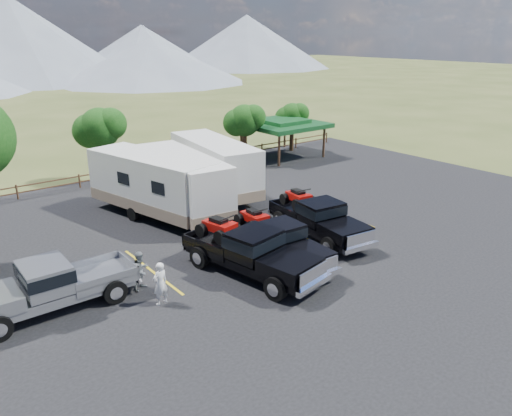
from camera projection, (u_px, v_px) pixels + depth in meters
ground at (312, 266)px, 22.79m from camera, size 320.00×320.00×0.00m
asphalt_lot at (270, 245)px, 25.00m from camera, size 44.00×34.00×0.04m
stall_lines at (257, 238)px, 25.73m from camera, size 12.12×5.50×0.01m
tree_ne_a at (244, 121)px, 39.46m from camera, size 3.11×2.92×4.76m
tree_ne_b at (292, 116)px, 43.82m from camera, size 2.77×2.59×4.27m
tree_north at (99, 128)px, 34.41m from camera, size 3.46×3.24×5.25m
rail_fence at (159, 166)px, 37.45m from camera, size 36.12×0.12×1.00m
pavilion at (282, 124)px, 42.03m from camera, size 6.20×6.20×3.22m
rig_left at (249, 250)px, 21.68m from camera, size 3.39×7.14×2.29m
rig_center at (275, 240)px, 22.89m from camera, size 2.55×6.53×2.14m
rig_right at (318, 217)px, 25.70m from camera, size 2.94×6.75×2.19m
trailer_left at (152, 185)px, 28.29m from camera, size 4.48×10.36×3.59m
trailer_center at (182, 184)px, 28.54m from camera, size 3.46×10.26×3.55m
trailer_right at (215, 167)px, 32.03m from camera, size 3.84×10.37×3.58m
pickup_silver at (51, 285)px, 18.86m from camera, size 6.55×2.36×1.96m
person_a at (160, 284)px, 19.26m from camera, size 0.70×0.52×1.77m
person_b at (141, 270)px, 20.47m from camera, size 0.99×0.91×1.65m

